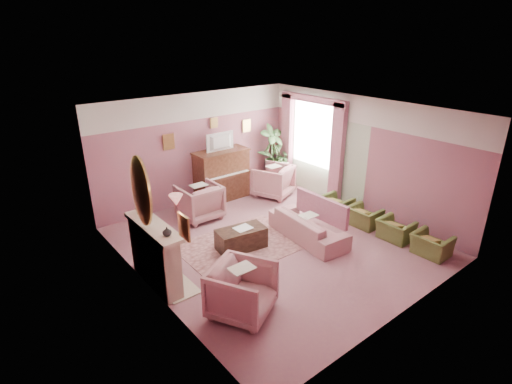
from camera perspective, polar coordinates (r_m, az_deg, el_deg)
floor at (r=8.58m, az=2.58°, el=-7.20°), size 5.50×6.00×0.01m
ceiling at (r=7.61m, az=2.95°, el=11.49°), size 5.50×6.00×0.01m
wall_back at (r=10.31m, az=-8.37°, el=6.16°), size 5.50×0.02×2.80m
wall_front at (r=6.27m, az=21.25°, el=-6.09°), size 5.50×0.02×2.80m
wall_left at (r=6.64m, az=-15.43°, el=-3.71°), size 0.02×6.00×2.80m
wall_right at (r=9.94m, az=14.81°, el=5.03°), size 0.02×6.00×2.80m
picture_rail_band at (r=10.06m, az=-8.68°, el=12.03°), size 5.50×0.01×0.65m
stripe_panel at (r=10.80m, az=9.12°, el=5.05°), size 0.01×3.00×2.15m
fireplace_surround at (r=7.25m, az=-14.24°, el=-8.88°), size 0.30×1.40×1.10m
fireplace_inset at (r=7.36m, az=-13.42°, el=-9.66°), size 0.18×0.72×0.68m
fire_ember at (r=7.47m, az=-13.02°, el=-10.74°), size 0.06×0.54×0.10m
mantel_shelf at (r=6.99m, az=-14.46°, el=-4.80°), size 0.40×1.55×0.07m
hearth at (r=7.60m, az=-12.47°, el=-11.92°), size 0.55×1.50×0.02m
mirror_frame at (r=6.67m, az=-16.09°, el=0.10°), size 0.04×0.72×1.20m
mirror_glass at (r=6.68m, az=-15.90°, el=0.15°), size 0.01×0.60×1.06m
sconce_shade at (r=5.74m, az=-11.35°, el=-1.13°), size 0.20×0.20×0.16m
piano at (r=10.53m, az=-4.92°, el=2.37°), size 1.40×0.60×1.30m
piano_keyshelf at (r=10.24m, az=-3.83°, el=2.22°), size 1.30×0.12×0.06m
piano_keys at (r=10.22m, az=-3.84°, el=2.43°), size 1.20×0.08×0.02m
piano_top at (r=10.33m, az=-5.04°, el=5.81°), size 1.45×0.65×0.04m
television at (r=10.21m, az=-4.93°, el=7.31°), size 0.80×0.12×0.48m
print_back_left at (r=9.83m, az=-12.38°, el=7.02°), size 0.30×0.03×0.38m
print_back_right at (r=11.02m, az=-1.36°, el=9.46°), size 0.26×0.03×0.34m
print_back_mid at (r=10.39m, az=-6.04°, el=9.80°), size 0.22×0.03×0.26m
print_left_wall at (r=5.53m, az=-10.25°, el=-4.96°), size 0.03×0.28×0.36m
window_blind at (r=10.77m, az=8.21°, el=8.51°), size 0.03×1.40×1.80m
curtain_left at (r=10.23m, az=11.51°, el=5.23°), size 0.16×0.34×2.60m
curtain_right at (r=11.45m, az=4.46°, el=7.41°), size 0.16×0.34×2.60m
pelmet at (r=10.55m, az=8.16°, el=12.99°), size 0.16×2.20×0.16m
mantel_plant at (r=7.39m, az=-16.33°, el=-2.04°), size 0.16×0.16×0.28m
mantel_vase at (r=6.54m, az=-12.60°, el=-5.52°), size 0.16×0.16×0.16m
area_rug at (r=8.47m, az=-1.99°, el=-7.58°), size 2.54×1.86×0.01m
coffee_table at (r=8.26m, az=-2.13°, el=-6.67°), size 1.07×0.65×0.45m
table_paper at (r=8.17m, az=-1.87°, el=-5.16°), size 0.35×0.28×0.01m
sofa at (r=8.63m, az=7.44°, el=-4.29°), size 0.64×1.91×0.77m
sofa_throw at (r=8.81m, az=9.33°, el=-2.30°), size 0.10×1.45×0.53m
floral_armchair_left at (r=9.54m, az=-8.10°, el=-1.08°), size 0.91×0.91×0.95m
floral_armchair_right at (r=10.74m, az=2.50°, el=1.83°), size 0.91×0.91×0.95m
floral_armchair_front at (r=6.40m, az=-2.00°, el=-13.57°), size 0.91×0.91×0.95m
olive_chair_a at (r=8.72m, az=23.84°, el=-6.49°), size 0.49×0.70×0.60m
olive_chair_b at (r=9.06m, az=19.34°, el=-4.71°), size 0.49×0.70×0.60m
olive_chair_c at (r=9.46m, az=15.21°, el=-3.04°), size 0.49×0.70×0.60m
olive_chair_d at (r=9.91m, az=11.45°, el=-1.50°), size 0.49×0.70×0.60m
side_table at (r=11.59m, az=3.40°, el=2.72°), size 0.52×0.52×0.70m
side_plant_big at (r=11.43m, az=3.46°, el=5.18°), size 0.30×0.30×0.34m
side_plant_small at (r=11.45m, az=4.24°, el=5.03°), size 0.16×0.16×0.28m
palm_pot at (r=11.64m, az=2.26°, el=1.88°), size 0.34×0.34×0.34m
palm_plant at (r=11.36m, az=2.33°, el=6.09°), size 0.76×0.76×1.44m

